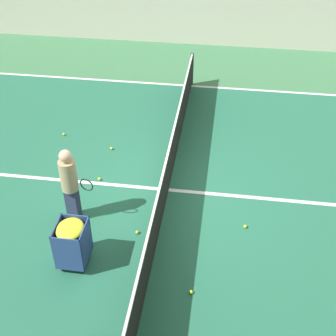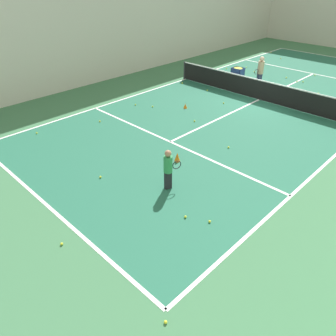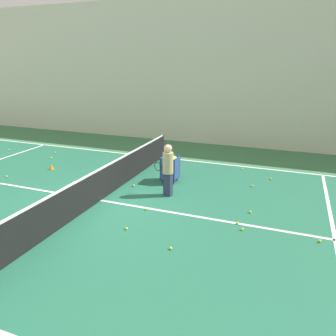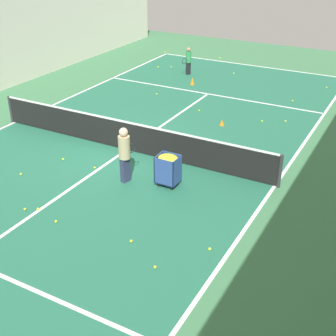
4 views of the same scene
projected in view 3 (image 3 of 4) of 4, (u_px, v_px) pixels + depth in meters
ground_plane at (101, 201)px, 9.91m from camera, size 33.78×33.78×0.00m
court_playing_area at (101, 200)px, 9.91m from camera, size 9.89×23.34×0.00m
line_sideline_left at (162, 158)px, 14.29m from camera, size 0.10×23.34×0.00m
line_service_far at (335, 240)px, 7.71m from camera, size 9.89×0.10×0.00m
line_centre_service at (101, 200)px, 9.91m from camera, size 0.10×12.84×0.00m
hall_enclosure_left at (187, 73)px, 16.14m from camera, size 0.15×30.08×6.95m
tennis_net at (100, 185)px, 9.75m from camera, size 10.19×0.10×1.00m
coach_at_net at (168, 167)px, 10.00m from camera, size 0.40×0.69×1.65m
ball_cart at (170, 164)px, 11.26m from camera, size 0.60×0.52×0.93m
training_cone_0 at (51, 167)px, 12.74m from camera, size 0.18×0.18×0.21m
tennis_ball_0 at (141, 158)px, 14.15m from camera, size 0.07×0.07×0.07m
tennis_ball_1 at (55, 153)px, 14.98m from camera, size 0.07×0.07×0.07m
tennis_ball_2 at (242, 169)px, 12.71m from camera, size 0.07×0.07×0.07m
tennis_ball_3 at (252, 186)px, 10.98m from camera, size 0.07×0.07×0.07m
tennis_ball_5 at (9, 150)px, 15.45m from camera, size 0.07×0.07×0.07m
tennis_ball_7 at (237, 223)px, 8.46m from camera, size 0.07×0.07×0.07m
tennis_ball_9 at (121, 170)px, 12.54m from camera, size 0.07×0.07×0.07m
tennis_ball_13 at (146, 209)px, 9.25m from camera, size 0.07×0.07×0.07m
tennis_ball_14 at (51, 158)px, 14.16m from camera, size 0.07×0.07×0.07m
tennis_ball_16 at (250, 212)px, 9.08m from camera, size 0.07×0.07×0.07m
tennis_ball_18 at (171, 248)px, 7.32m from camera, size 0.07×0.07×0.07m
tennis_ball_19 at (7, 176)px, 11.88m from camera, size 0.07×0.07×0.07m
tennis_ball_20 at (242, 229)px, 8.15m from camera, size 0.07×0.07×0.07m
tennis_ball_22 at (74, 182)px, 11.31m from camera, size 0.07×0.07×0.07m
tennis_ball_24 at (134, 186)px, 11.00m from camera, size 0.07×0.07×0.07m
tennis_ball_25 at (271, 179)px, 11.64m from camera, size 0.07×0.07×0.07m
tennis_ball_26 at (320, 241)px, 7.61m from camera, size 0.07×0.07×0.07m
tennis_ball_28 at (126, 229)px, 8.18m from camera, size 0.07×0.07×0.07m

